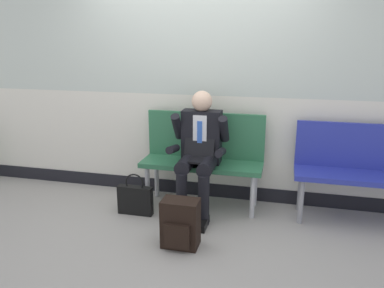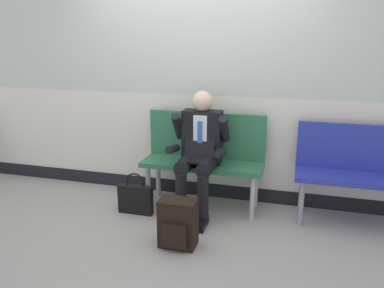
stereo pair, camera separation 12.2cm
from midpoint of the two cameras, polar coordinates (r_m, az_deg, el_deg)
ground_plane at (r=3.94m, az=-0.41°, el=-11.03°), size 18.00×18.00×0.00m
station_wall at (r=4.20m, az=2.19°, el=10.93°), size 5.62×0.14×2.87m
bench_with_person at (r=4.07m, az=2.67°, el=-1.35°), size 1.27×0.42×1.00m
bench_empty at (r=4.04m, az=25.37°, el=-3.20°), size 1.31×0.42×0.96m
person_seated at (r=3.85m, az=1.98°, el=-0.89°), size 0.57×0.70×1.25m
backpack at (r=3.37m, az=-1.07°, el=-11.82°), size 0.32×0.24×0.43m
handbag at (r=4.02m, az=-7.56°, el=-8.06°), size 0.36×0.09×0.44m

